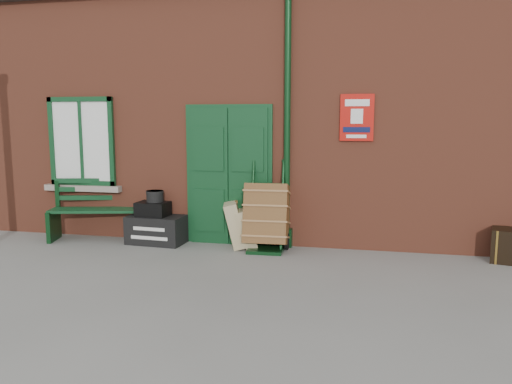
# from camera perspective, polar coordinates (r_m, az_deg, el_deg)

# --- Properties ---
(ground) EXTENTS (80.00, 80.00, 0.00)m
(ground) POSITION_cam_1_polar(r_m,az_deg,el_deg) (6.83, -3.87, -8.97)
(ground) COLOR gray
(ground) RESTS_ON ground
(station_building) EXTENTS (10.30, 4.30, 4.36)m
(station_building) POSITION_cam_1_polar(r_m,az_deg,el_deg) (9.92, 1.66, 9.10)
(station_building) COLOR brown
(station_building) RESTS_ON ground
(bench) EXTENTS (1.79, 0.93, 1.06)m
(bench) POSITION_cam_1_polar(r_m,az_deg,el_deg) (8.85, -17.03, -1.76)
(bench) COLOR #103C1D
(bench) RESTS_ON ground
(houdini_trunk) EXTENTS (0.95, 0.57, 0.46)m
(houdini_trunk) POSITION_cam_1_polar(r_m,az_deg,el_deg) (8.37, -11.32, -4.24)
(houdini_trunk) COLOR black
(houdini_trunk) RESTS_ON ground
(strongbox) EXTENTS (0.53, 0.40, 0.23)m
(strongbox) POSITION_cam_1_polar(r_m,az_deg,el_deg) (8.32, -11.70, -1.91)
(strongbox) COLOR black
(strongbox) RESTS_ON houdini_trunk
(hatbox) EXTENTS (0.29, 0.29, 0.18)m
(hatbox) POSITION_cam_1_polar(r_m,az_deg,el_deg) (8.30, -11.48, -0.48)
(hatbox) COLOR black
(hatbox) RESTS_ON strongbox
(suitcase_back) EXTENTS (0.47, 0.58, 0.74)m
(suitcase_back) POSITION_cam_1_polar(r_m,az_deg,el_deg) (7.94, -2.39, -3.73)
(suitcase_back) COLOR tan
(suitcase_back) RESTS_ON ground
(suitcase_front) EXTENTS (0.46, 0.53, 0.64)m
(suitcase_front) POSITION_cam_1_polar(r_m,az_deg,el_deg) (7.90, -1.12, -4.16)
(suitcase_front) COLOR tan
(suitcase_front) RESTS_ON ground
(porter_trolley) EXTENTS (0.70, 0.75, 1.38)m
(porter_trolley) POSITION_cam_1_polar(r_m,az_deg,el_deg) (7.77, 1.24, -2.75)
(porter_trolley) COLOR black
(porter_trolley) RESTS_ON ground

